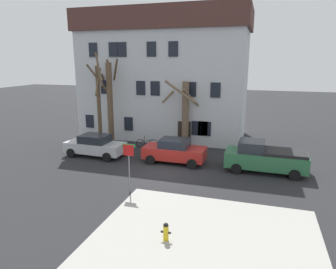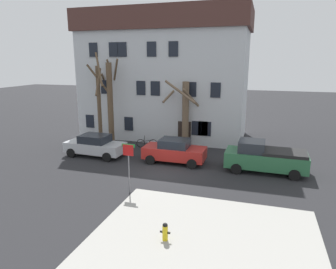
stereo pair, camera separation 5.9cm
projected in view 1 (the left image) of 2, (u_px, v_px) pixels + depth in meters
The scene contains 12 objects.
ground_plane at pixel (161, 173), 19.96m from camera, with size 120.00×120.00×0.00m, color #262628.
sidewalk_slab at pixel (204, 242), 12.30m from camera, with size 9.13×7.86×0.12m, color #A8A59E.
building_main at pixel (164, 74), 28.75m from camera, with size 15.42×6.86×11.49m.
tree_bare_near at pixel (101, 99), 27.90m from camera, with size 1.92×2.73×7.21m.
tree_bare_mid at pixel (109, 100), 26.13m from camera, with size 2.21×2.21×7.77m.
tree_bare_far at pixel (185, 110), 25.14m from camera, with size 2.99×3.28×6.36m.
car_silver_sedan at pixel (95, 145), 23.33m from camera, with size 4.60×2.23×1.65m.
car_red_sedan at pixel (174, 151), 21.82m from camera, with size 4.38×2.10×1.72m.
pickup_truck_green at pixel (265, 157), 20.00m from camera, with size 5.17×2.33×2.02m.
fire_hydrant at pixel (166, 231), 12.24m from camera, with size 0.42×0.22×0.75m.
street_sign_pole at pixel (129, 159), 16.59m from camera, with size 0.76×0.07×2.77m.
bicycle_leaning at pixel (147, 143), 25.68m from camera, with size 1.71×0.47×1.03m.
Camera 1 is at (5.95, -17.84, 7.14)m, focal length 32.91 mm.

